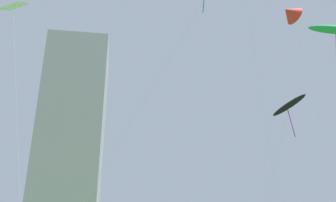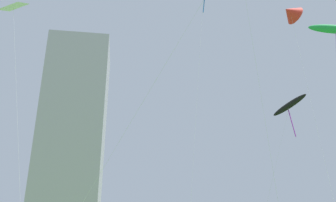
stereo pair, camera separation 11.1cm
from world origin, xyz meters
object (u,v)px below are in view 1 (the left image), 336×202
kite_flying_7 (13,7)px  kite_flying_4 (290,13)px  distant_highrise_0 (72,138)px  kite_flying_1 (333,30)px  kite_flying_0 (289,106)px

kite_flying_7 → kite_flying_4: bearing=13.0°
kite_flying_4 → distant_highrise_0: distant_highrise_0 is taller
kite_flying_1 → kite_flying_4: size_ratio=0.63×
kite_flying_1 → distant_highrise_0: (-38.99, 84.97, 14.26)m
kite_flying_0 → kite_flying_1: kite_flying_1 is taller
distant_highrise_0 → kite_flying_4: bearing=-65.1°
kite_flying_0 → distant_highrise_0: (-40.44, 70.90, 15.47)m
kite_flying_1 → kite_flying_7: size_ratio=0.79×
kite_flying_7 → distant_highrise_0: 80.54m
kite_flying_4 → distant_highrise_0: bearing=120.0°
kite_flying_7 → distant_highrise_0: bearing=97.6°
kite_flying_0 → distant_highrise_0: bearing=119.7°
kite_flying_4 → distant_highrise_0: (-41.65, 72.16, 3.36)m
kite_flying_1 → kite_flying_7: (-28.38, 5.64, 5.30)m
distant_highrise_0 → kite_flying_1: bearing=-70.4°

